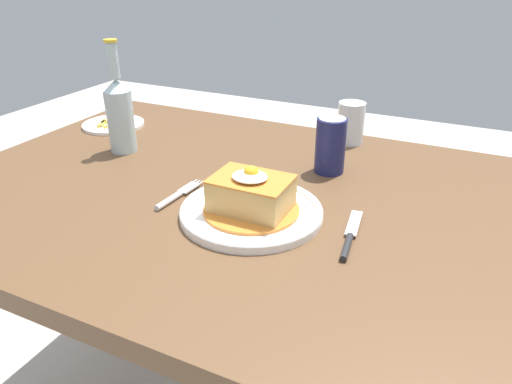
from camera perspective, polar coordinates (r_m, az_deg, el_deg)
dining_table at (r=1.04m, az=-2.41°, el=-4.84°), size 1.24×0.88×0.72m
main_plate at (r=0.89m, az=-0.56°, el=-2.31°), size 0.27×0.27×0.02m
sandwich_meal at (r=0.87m, az=-0.57°, el=-0.37°), size 0.18×0.18×0.09m
fork at (r=0.96m, az=-9.53°, el=-0.49°), size 0.03×0.14×0.01m
knife at (r=0.82m, az=10.99°, el=-5.59°), size 0.04×0.17×0.01m
soda_can at (r=1.06m, az=8.84°, el=5.50°), size 0.07×0.07×0.12m
beer_bottle_clear at (r=1.20m, az=-15.92°, el=9.18°), size 0.06×0.06×0.27m
drinking_glass at (r=1.25m, az=11.17°, el=7.74°), size 0.07×0.07×0.10m
side_plate_fries at (r=1.42m, az=-16.59°, el=7.74°), size 0.17×0.17×0.02m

